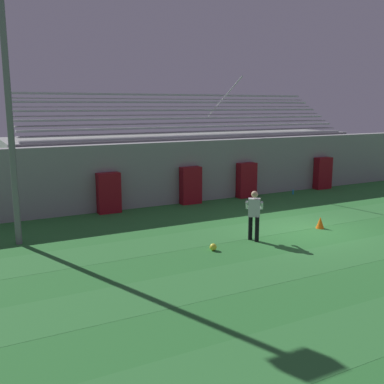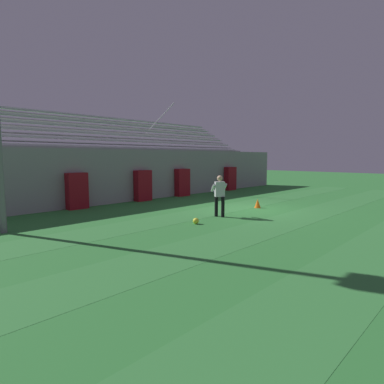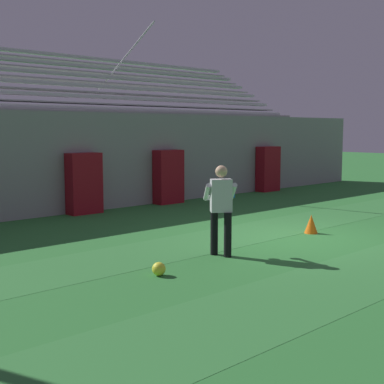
# 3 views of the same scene
# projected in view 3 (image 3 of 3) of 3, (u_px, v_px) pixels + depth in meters

# --- Properties ---
(ground_plane) EXTENTS (80.00, 80.00, 0.00)m
(ground_plane) POSITION_uv_depth(u_px,v_px,m) (294.00, 238.00, 11.48)
(ground_plane) COLOR #2D7533
(turf_stripe_far) EXTENTS (28.00, 1.76, 0.01)m
(turf_stripe_far) POSITION_uv_depth(u_px,v_px,m) (257.00, 231.00, 12.24)
(turf_stripe_far) COLOR #337A38
(turf_stripe_far) RESTS_ON ground
(back_wall) EXTENTS (24.00, 0.60, 2.80)m
(back_wall) POSITION_uv_depth(u_px,v_px,m) (118.00, 160.00, 16.04)
(back_wall) COLOR gray
(back_wall) RESTS_ON ground
(padding_pillar_gate_left) EXTENTS (0.95, 0.44, 1.68)m
(padding_pillar_gate_left) POSITION_uv_depth(u_px,v_px,m) (84.00, 183.00, 14.68)
(padding_pillar_gate_left) COLOR maroon
(padding_pillar_gate_left) RESTS_ON ground
(padding_pillar_gate_right) EXTENTS (0.95, 0.44, 1.68)m
(padding_pillar_gate_right) POSITION_uv_depth(u_px,v_px,m) (168.00, 177.00, 16.74)
(padding_pillar_gate_right) COLOR maroon
(padding_pillar_gate_right) RESTS_ON ground
(padding_pillar_far_right) EXTENTS (0.95, 0.44, 1.68)m
(padding_pillar_far_right) POSITION_uv_depth(u_px,v_px,m) (268.00, 169.00, 20.07)
(padding_pillar_far_right) COLOR maroon
(padding_pillar_far_right) RESTS_ON ground
(bleacher_stand) EXTENTS (18.00, 4.75, 5.83)m
(bleacher_stand) POSITION_uv_depth(u_px,v_px,m) (72.00, 153.00, 17.99)
(bleacher_stand) COLOR gray
(bleacher_stand) RESTS_ON ground
(goalkeeper) EXTENTS (0.74, 0.72, 1.67)m
(goalkeeper) POSITION_uv_depth(u_px,v_px,m) (221.00, 204.00, 9.76)
(goalkeeper) COLOR black
(goalkeeper) RESTS_ON ground
(soccer_ball) EXTENTS (0.22, 0.22, 0.22)m
(soccer_ball) POSITION_uv_depth(u_px,v_px,m) (159.00, 269.00, 8.50)
(soccer_ball) COLOR yellow
(soccer_ball) RESTS_ON ground
(traffic_cone) EXTENTS (0.30, 0.30, 0.42)m
(traffic_cone) POSITION_uv_depth(u_px,v_px,m) (311.00, 224.00, 11.97)
(traffic_cone) COLOR orange
(traffic_cone) RESTS_ON ground
(water_bottle) EXTENTS (0.07, 0.07, 0.24)m
(water_bottle) POSITION_uv_depth(u_px,v_px,m) (234.00, 194.00, 18.16)
(water_bottle) COLOR #1E8CD8
(water_bottle) RESTS_ON ground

